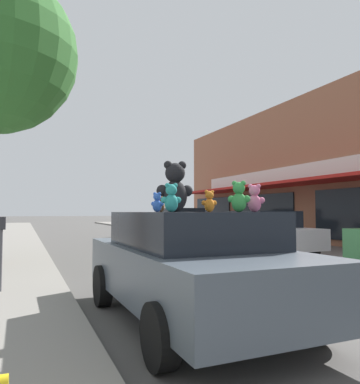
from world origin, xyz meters
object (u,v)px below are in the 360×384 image
(teddy_bear_teal, at_px, (171,198))
(parked_car_far_center, at_px, (262,232))
(teddy_bear_blue, at_px, (157,202))
(teddy_bear_giant, at_px, (175,187))
(parking_meter, at_px, (1,244))
(teddy_bear_brown, at_px, (161,204))
(teddy_bear_orange, at_px, (209,201))
(teddy_bear_green, at_px, (239,197))
(teddy_bear_pink, at_px, (254,199))
(parked_car_far_right, at_px, (180,224))
(plush_art_car, at_px, (190,263))

(teddy_bear_teal, relative_size, parked_car_far_center, 0.07)
(teddy_bear_blue, bearing_deg, teddy_bear_giant, -72.66)
(teddy_bear_blue, xyz_separation_m, parking_meter, (-1.81, 2.95, -0.66))
(teddy_bear_brown, bearing_deg, teddy_bear_blue, 28.40)
(teddy_bear_giant, height_order, parked_car_far_center, teddy_bear_giant)
(teddy_bear_orange, distance_m, teddy_bear_brown, 0.72)
(teddy_bear_green, distance_m, teddy_bear_teal, 0.97)
(teddy_bear_teal, bearing_deg, teddy_bear_orange, -128.20)
(teddy_bear_orange, relative_size, parking_meter, 0.26)
(teddy_bear_teal, bearing_deg, teddy_bear_pink, -164.29)
(teddy_bear_pink, bearing_deg, parked_car_far_center, -92.23)
(teddy_bear_giant, xyz_separation_m, teddy_bear_orange, (0.57, 0.04, -0.19))
(teddy_bear_giant, bearing_deg, teddy_bear_green, 125.20)
(teddy_bear_green, bearing_deg, teddy_bear_pink, -119.99)
(parked_car_far_center, relative_size, parked_car_far_right, 0.90)
(teddy_bear_teal, xyz_separation_m, parked_car_far_center, (6.08, 6.98, -0.85))
(teddy_bear_orange, xyz_separation_m, teddy_bear_teal, (-1.07, -1.18, -0.00))
(plush_art_car, height_order, teddy_bear_giant, teddy_bear_giant)
(teddy_bear_giant, xyz_separation_m, parking_meter, (-2.34, 2.19, -0.89))
(plush_art_car, xyz_separation_m, teddy_bear_giant, (-0.14, 0.22, 1.05))
(teddy_bear_pink, height_order, teddy_bear_teal, teddy_bear_pink)
(teddy_bear_teal, height_order, parking_meter, teddy_bear_teal)
(teddy_bear_orange, bearing_deg, parking_meter, -26.76)
(teddy_bear_brown, bearing_deg, teddy_bear_pink, 88.34)
(teddy_bear_pink, distance_m, teddy_bear_blue, 1.29)
(plush_art_car, xyz_separation_m, teddy_bear_orange, (0.43, 0.26, 0.86))
(parked_car_far_center, bearing_deg, teddy_bear_pink, -125.70)
(teddy_bear_green, relative_size, parked_car_far_right, 0.08)
(parking_meter, bearing_deg, parked_car_far_center, 24.74)
(teddy_bear_teal, distance_m, parking_meter, 3.87)
(parked_car_far_center, bearing_deg, teddy_bear_brown, -135.52)
(teddy_bear_orange, xyz_separation_m, parked_car_far_right, (5.01, 13.07, -0.78))
(parked_car_far_right, bearing_deg, parked_car_far_center, -90.00)
(parked_car_far_right, bearing_deg, teddy_bear_pink, -109.06)
(teddy_bear_pink, relative_size, parked_car_far_right, 0.08)
(teddy_bear_green, height_order, parked_car_far_right, teddy_bear_green)
(teddy_bear_giant, relative_size, teddy_bear_brown, 3.06)
(plush_art_car, bearing_deg, parked_car_far_right, 67.17)
(teddy_bear_blue, bearing_deg, teddy_bear_teal, 147.01)
(plush_art_car, relative_size, teddy_bear_brown, 17.84)
(plush_art_car, xyz_separation_m, teddy_bear_teal, (-0.64, -0.92, 0.85))
(teddy_bear_giant, bearing_deg, teddy_bear_blue, 65.51)
(teddy_bear_green, bearing_deg, teddy_bear_brown, -24.41)
(teddy_bear_pink, xyz_separation_m, teddy_bear_blue, (-1.28, 0.12, -0.06))
(teddy_bear_blue, xyz_separation_m, parked_car_far_center, (6.11, 6.60, -0.81))
(plush_art_car, bearing_deg, teddy_bear_blue, -141.94)
(teddy_bear_giant, distance_m, parking_meter, 3.33)
(teddy_bear_giant, height_order, teddy_bear_teal, teddy_bear_giant)
(teddy_bear_giant, distance_m, teddy_bear_brown, 0.36)
(teddy_bear_giant, distance_m, teddy_bear_pink, 1.17)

